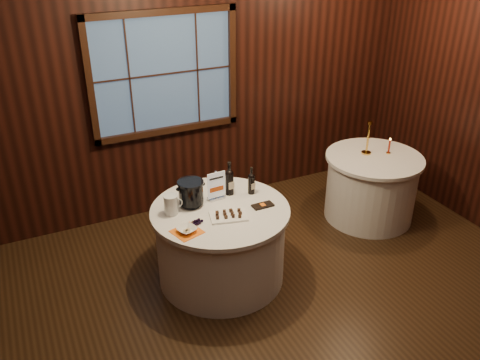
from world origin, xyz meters
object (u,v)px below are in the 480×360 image
side_table (371,187)px  glass_pitcher (171,205)px  chocolate_plate (228,215)px  cracker_bowl (187,230)px  brass_candlestick (367,142)px  port_bottle_right (251,182)px  port_bottle_left (229,180)px  red_candle (389,147)px  grape_bunch (198,222)px  ice_bucket (191,193)px  sign_stand (216,190)px  chocolate_box (263,205)px  main_table (221,243)px

side_table → glass_pitcher: glass_pitcher is taller
chocolate_plate → cracker_bowl: chocolate_plate is taller
side_table → brass_candlestick: (-0.04, 0.11, 0.52)m
glass_pitcher → port_bottle_right: bearing=7.3°
port_bottle_right → glass_pitcher: 0.81m
port_bottle_left → red_candle: port_bottle_left is taller
grape_bunch → cracker_bowl: size_ratio=1.07×
port_bottle_right → cracker_bowl: 0.88m
port_bottle_left → grape_bunch: (-0.47, -0.37, -0.13)m
port_bottle_right → chocolate_plate: port_bottle_right is taller
grape_bunch → glass_pitcher: bearing=119.8°
brass_candlestick → port_bottle_right: bearing=-170.3°
ice_bucket → brass_candlestick: size_ratio=0.64×
sign_stand → grape_bunch: 0.47m
ice_bucket → sign_stand: bearing=1.9°
glass_pitcher → cracker_bowl: (0.02, -0.34, -0.07)m
grape_bunch → brass_candlestick: size_ratio=0.44×
port_bottle_left → brass_candlestick: brass_candlestick is taller
ice_bucket → brass_candlestick: 2.19m
ice_bucket → grape_bunch: (-0.06, -0.33, -0.11)m
red_candle → chocolate_box: bearing=-166.7°
port_bottle_left → brass_candlestick: size_ratio=0.88×
port_bottle_right → red_candle: size_ratio=1.49×
side_table → chocolate_plate: chocolate_plate is taller
side_table → chocolate_plate: size_ratio=2.95×
main_table → grape_bunch: 0.51m
main_table → chocolate_box: bearing=-19.1°
side_table → port_bottle_right: 1.70m
side_table → brass_candlestick: 0.53m
red_candle → main_table: bearing=-172.1°
ice_bucket → cracker_bowl: (-0.19, -0.40, -0.11)m
chocolate_plate → cracker_bowl: size_ratio=2.33×
sign_stand → port_bottle_left: size_ratio=0.87×
ice_bucket → side_table: bearing=3.4°
grape_bunch → red_candle: size_ratio=0.91×
ice_bucket → red_candle: ice_bucket is taller
glass_pitcher → brass_candlestick: (2.39, 0.30, 0.04)m
port_bottle_left → chocolate_plate: (-0.18, -0.38, -0.13)m
brass_candlestick → cracker_bowl: bearing=-164.9°
chocolate_plate → cracker_bowl: bearing=-170.5°
main_table → port_bottle_right: size_ratio=4.65×
main_table → ice_bucket: (-0.21, 0.17, 0.51)m
cracker_bowl → chocolate_box: bearing=7.7°
chocolate_box → glass_pitcher: 0.84m
main_table → brass_candlestick: 2.07m
port_bottle_left → cracker_bowl: 0.76m
main_table → ice_bucket: size_ratio=5.19×
side_table → cracker_bowl: size_ratio=6.86×
port_bottle_left → ice_bucket: port_bottle_left is taller
side_table → chocolate_plate: (-1.99, -0.46, 0.40)m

